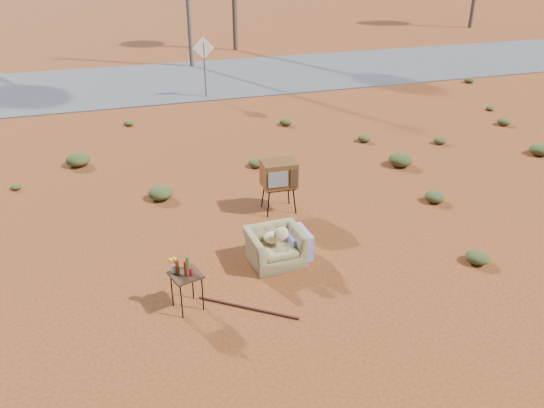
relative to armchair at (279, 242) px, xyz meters
name	(u,v)px	position (x,y,z in m)	size (l,w,h in m)	color
ground	(266,283)	(-0.44, -0.58, -0.40)	(140.00, 140.00, 0.00)	brown
highway	(155,82)	(-0.44, 14.42, -0.38)	(140.00, 7.00, 0.04)	#565659
armchair	(279,242)	(0.00, 0.00, 0.00)	(1.16, 0.77, 0.85)	olive
tv_unit	(279,175)	(0.64, 1.90, 0.44)	(0.72, 0.59, 1.12)	black
side_table	(183,272)	(-1.85, -0.84, 0.26)	(0.54, 0.54, 0.91)	#3C2A15
rusty_bar	(248,308)	(-0.93, -1.18, -0.37)	(0.04, 0.04, 1.68)	#4F2015
road_sign	(204,56)	(1.06, 11.42, 1.10)	(0.78, 0.06, 2.19)	brown
scrub_patch	(176,181)	(-1.27, 3.82, -0.26)	(17.49, 8.07, 0.33)	#404C21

